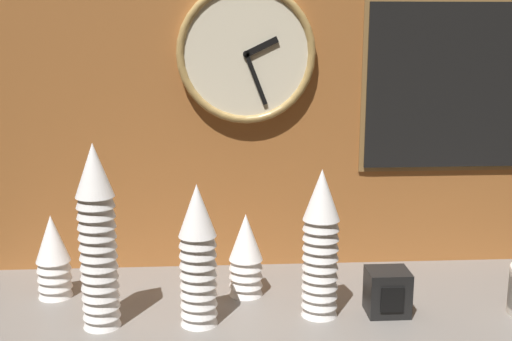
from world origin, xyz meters
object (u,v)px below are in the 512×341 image
object	(u,v)px
napkin_dispenser	(387,292)
cup_stack_center	(246,255)
cup_stack_center_right	(321,244)
cup_stack_far_left	(53,256)
wall_clock	(246,54)
cup_stack_center_left	(198,255)
menu_board	(449,86)
cup_stack_left	(97,237)

from	to	relation	value
napkin_dispenser	cup_stack_center	bearing A→B (deg)	158.78
cup_stack_center_right	cup_stack_far_left	xyz separation A→B (cm)	(-61.00, 13.62, -6.63)
cup_stack_center	wall_clock	distance (cm)	49.30
cup_stack_center_right	napkin_dispenser	size ratio (longest dim) A/B	3.30
cup_stack_far_left	cup_stack_center_left	bearing A→B (deg)	-25.34
cup_stack_center	wall_clock	xyz separation A→B (cm)	(1.05, 17.77, 45.97)
cup_stack_center_left	cup_stack_center	bearing A→B (deg)	53.91
wall_clock	menu_board	distance (cm)	52.79
cup_stack_center_left	napkin_dispenser	xyz separation A→B (cm)	(41.78, 2.70, -10.50)
cup_stack_center_left	napkin_dispenser	size ratio (longest dim) A/B	3.08
wall_clock	cup_stack_center_right	bearing A→B (deg)	-63.72
cup_stack_left	wall_clock	bearing A→B (deg)	44.85
napkin_dispenser	cup_stack_center_right	bearing A→B (deg)	179.97
cup_stack_center_left	napkin_dispenser	bearing A→B (deg)	3.70
cup_stack_left	cup_stack_center_left	bearing A→B (deg)	-0.40
cup_stack_center	napkin_dispenser	size ratio (longest dim) A/B	1.98
cup_stack_center_right	napkin_dispenser	world-z (taller)	cup_stack_center_right
wall_clock	menu_board	size ratio (longest dim) A/B	0.76
napkin_dispenser	cup_stack_left	bearing A→B (deg)	-177.66
cup_stack_center	cup_stack_far_left	size ratio (longest dim) A/B	1.00
cup_stack_center	napkin_dispenser	bearing A→B (deg)	-21.22
cup_stack_center_right	cup_stack_far_left	distance (cm)	62.86
cup_stack_center_left	cup_stack_left	world-z (taller)	cup_stack_left
cup_stack_center_left	menu_board	world-z (taller)	menu_board
cup_stack_center	cup_stack_left	size ratio (longest dim) A/B	0.50
cup_stack_center_right	wall_clock	world-z (taller)	wall_clock
cup_stack_left	wall_clock	xyz separation A→B (cm)	(32.55, 32.37, 36.03)
cup_stack_left	cup_stack_far_left	xyz separation A→B (cm)	(-13.74, 16.18, -9.94)
cup_stack_center_left	cup_stack_center_right	world-z (taller)	cup_stack_center_right
napkin_dispenser	cup_stack_center_left	bearing A→B (deg)	-176.30
wall_clock	napkin_dispenser	distance (cm)	66.20
cup_stack_center_right	wall_clock	bearing A→B (deg)	116.28
cup_stack_left	menu_board	size ratio (longest dim) A/B	0.88
cup_stack_center_right	menu_board	world-z (taller)	menu_board
cup_stack_center_right	menu_board	size ratio (longest dim) A/B	0.73
cup_stack_center_right	menu_board	distance (cm)	57.48
cup_stack_center_left	cup_stack_left	xyz separation A→B (cm)	(-20.74, 0.15, 4.42)
cup_stack_far_left	wall_clock	world-z (taller)	wall_clock
cup_stack_center_right	cup_stack_far_left	size ratio (longest dim) A/B	1.66
cup_stack_left	wall_clock	distance (cm)	58.36
menu_board	cup_stack_left	bearing A→B (deg)	-158.56
cup_stack_center	menu_board	distance (cm)	67.78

